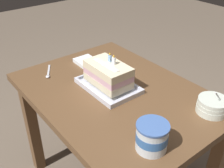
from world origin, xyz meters
name	(u,v)px	position (x,y,z in m)	size (l,w,h in m)	color
dining_table	(116,110)	(0.00, 0.00, 0.57)	(0.97, 0.70, 0.69)	brown
foil_tray	(108,86)	(-0.05, -0.01, 0.70)	(0.30, 0.20, 0.02)	silver
birthday_cake	(108,74)	(-0.05, -0.01, 0.76)	(0.22, 0.13, 0.15)	beige
bowl_stack	(212,106)	(0.37, 0.22, 0.72)	(0.13, 0.13, 0.12)	silver
ice_cream_tub	(152,137)	(0.37, -0.13, 0.74)	(0.12, 0.12, 0.11)	white
serving_spoon_near_tray	(48,74)	(-0.34, -0.18, 0.69)	(0.14, 0.09, 0.01)	silver
napkin_pile	(86,61)	(-0.33, 0.05, 0.70)	(0.11, 0.11, 0.02)	white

